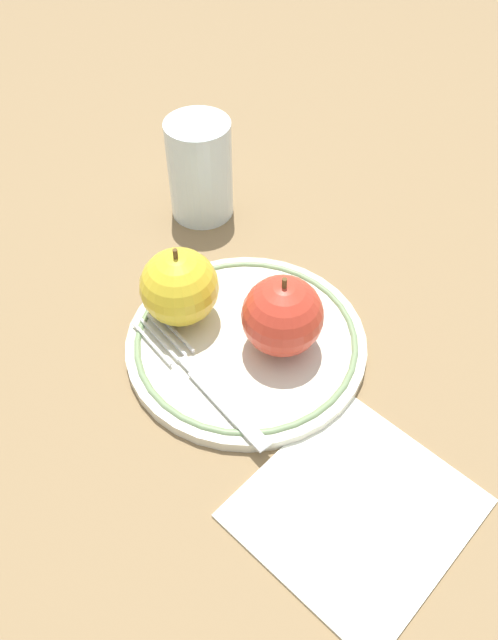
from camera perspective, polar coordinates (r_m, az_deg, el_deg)
name	(u,v)px	position (r m, az deg, el deg)	size (l,w,h in m)	color
ground_plane	(246,347)	(0.57, -0.26, -2.50)	(2.00, 2.00, 0.00)	olive
plate	(249,339)	(0.57, 0.00, -1.79)	(0.22, 0.22, 0.01)	beige
apple_red_whole	(282,316)	(0.53, 3.08, 0.37)	(0.07, 0.07, 0.08)	red
apple_second_whole	(179,287)	(0.56, -6.39, 3.02)	(0.07, 0.07, 0.08)	gold
fork	(203,381)	(0.53, -4.20, -5.56)	(0.08, 0.17, 0.00)	silver
drinking_glass	(200,170)	(0.68, -4.50, 13.56)	(0.07, 0.07, 0.11)	silver
napkin_folded	(356,507)	(0.49, 9.77, -16.54)	(0.16, 0.15, 0.01)	white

